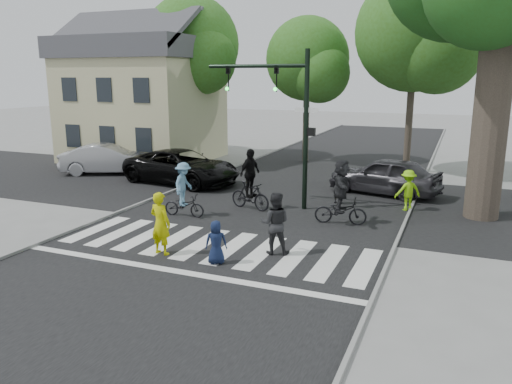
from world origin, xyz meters
TOP-DOWN VIEW (x-y plane):
  - ground at (0.00, 0.00)m, footprint 120.00×120.00m
  - road_stem at (0.00, 5.00)m, footprint 10.00×70.00m
  - road_cross at (0.00, 8.00)m, footprint 70.00×10.00m
  - curb_left at (-5.05, 5.00)m, footprint 0.10×70.00m
  - curb_right at (5.05, 5.00)m, footprint 0.10×70.00m
  - crosswalk at (0.00, 0.66)m, footprint 10.00×3.85m
  - traffic_signal at (0.35, 6.20)m, footprint 4.45×0.29m
  - bg_tree_0 at (-13.74, 16.00)m, footprint 5.46×5.20m
  - bg_tree_1 at (-8.70, 15.48)m, footprint 6.09×5.80m
  - bg_tree_2 at (-1.76, 16.62)m, footprint 5.04×4.80m
  - bg_tree_3 at (4.31, 15.27)m, footprint 6.30×6.00m
  - house at (-11.49, 13.98)m, footprint 8.40×8.10m
  - pedestrian_woman at (-1.13, -0.21)m, footprint 0.73×0.54m
  - pedestrian_child at (0.68, -0.29)m, footprint 0.71×0.61m
  - pedestrian_adult at (1.88, 1.09)m, footprint 1.04×0.90m
  - cyclist_left at (-2.55, 3.51)m, footprint 1.61×1.05m
  - cyclist_mid at (-0.72, 5.35)m, footprint 1.87×1.17m
  - cyclist_right at (2.96, 4.73)m, footprint 1.87×1.73m
  - car_suv at (-5.62, 8.52)m, footprint 6.14×3.56m
  - car_silver at (-10.47, 9.12)m, footprint 4.99×3.47m
  - car_grey at (3.66, 9.97)m, footprint 5.08×2.94m
  - bystander_hivis at (4.91, 7.49)m, footprint 1.17×1.05m
  - bystander_dark at (2.23, 7.51)m, footprint 0.64×0.50m

SIDE VIEW (x-z plane):
  - ground at x=0.00m, z-range 0.00..0.00m
  - road_stem at x=0.00m, z-range 0.00..0.01m
  - road_cross at x=0.00m, z-range 0.00..0.01m
  - crosswalk at x=0.00m, z-range 0.00..0.01m
  - curb_left at x=-5.05m, z-range 0.00..0.10m
  - curb_right at x=5.05m, z-range 0.00..0.10m
  - pedestrian_child at x=0.68m, z-range 0.00..1.23m
  - car_silver at x=-10.47m, z-range 0.00..1.56m
  - bystander_dark at x=2.23m, z-range 0.00..1.57m
  - bystander_hivis at x=4.91m, z-range 0.00..1.58m
  - car_suv at x=-5.62m, z-range 0.00..1.61m
  - car_grey at x=3.66m, z-range 0.00..1.62m
  - cyclist_left at x=-2.55m, z-range -0.13..1.87m
  - pedestrian_adult at x=1.88m, z-range 0.00..1.83m
  - pedestrian_woman at x=-1.13m, z-range 0.00..1.85m
  - cyclist_mid at x=-0.72m, z-range -0.21..2.14m
  - cyclist_right at x=2.96m, z-range -0.12..2.16m
  - house at x=-11.49m, z-range -0.61..8.21m
  - traffic_signal at x=0.35m, z-range 0.90..6.90m
  - bg_tree_2 at x=-1.76m, z-range 1.58..9.98m
  - bg_tree_0 at x=-13.74m, z-range 1.66..10.63m
  - bg_tree_1 at x=-8.70m, z-range 1.75..11.55m
  - bg_tree_3 at x=4.31m, z-range 1.84..12.04m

